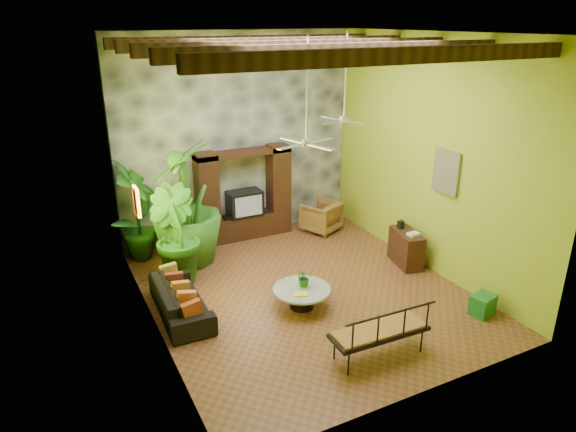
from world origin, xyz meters
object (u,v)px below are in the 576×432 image
tall_plant_a (137,211)px  ceiling_fan_front (307,131)px  entertainment_center (244,201)px  coffee_table (302,295)px  ceiling_fan_back (344,110)px  tall_plant_b (174,235)px  tall_plant_c (185,203)px  wicker_armchair (321,217)px  iron_bench (382,330)px  sofa (181,299)px  side_console (406,248)px  green_bin (483,305)px

tall_plant_a → ceiling_fan_front: bearing=-54.2°
entertainment_center → tall_plant_a: 2.66m
entertainment_center → coffee_table: size_ratio=2.15×
ceiling_fan_back → tall_plant_a: 5.12m
entertainment_center → tall_plant_a: (-2.65, -0.14, 0.22)m
tall_plant_a → coffee_table: bearing=-56.8°
tall_plant_b → coffee_table: size_ratio=1.86×
ceiling_fan_front → tall_plant_c: bearing=118.1°
ceiling_fan_back → coffee_table: 4.08m
entertainment_center → wicker_armchair: entertainment_center is taller
entertainment_center → iron_bench: 5.69m
ceiling_fan_back → sofa: (-4.08, -0.92, -3.10)m
wicker_armchair → entertainment_center: bearing=-40.1°
tall_plant_b → side_console: size_ratio=2.12×
entertainment_center → ceiling_fan_front: size_ratio=1.29×
tall_plant_b → iron_bench: tall_plant_b is taller
side_console → green_bin: bearing=-79.0°
tall_plant_c → sofa: bearing=-110.5°
side_console → ceiling_fan_front: bearing=-158.5°
tall_plant_c → green_bin: size_ratio=6.30×
entertainment_center → sofa: size_ratio=1.16×
entertainment_center → iron_bench: bearing=-89.3°
ceiling_fan_back → green_bin: ceiling_fan_back is taller
iron_bench → tall_plant_c: bearing=111.5°
tall_plant_c → side_console: size_ratio=2.89×
ceiling_fan_front → green_bin: bearing=-34.3°
coffee_table → side_console: (2.99, 0.59, 0.13)m
iron_bench → ceiling_fan_back: bearing=69.6°
side_console → coffee_table: bearing=-156.3°
entertainment_center → ceiling_fan_back: (1.60, -1.94, 2.44)m
coffee_table → green_bin: (2.92, -1.76, -0.06)m
wicker_armchair → coffee_table: bearing=29.6°
ceiling_fan_back → iron_bench: bearing=-112.3°
green_bin → side_console: bearing=88.4°
iron_bench → side_console: size_ratio=1.72×
entertainment_center → coffee_table: bearing=-95.2°
wicker_armchair → tall_plant_c: size_ratio=0.31×
coffee_table → tall_plant_b: bearing=130.0°
ceiling_fan_back → tall_plant_c: size_ratio=0.66×
entertainment_center → side_console: (2.65, -3.09, -0.58)m
coffee_table → ceiling_fan_front: bearing=45.9°
sofa → wicker_armchair: wicker_armchair is taller
tall_plant_b → tall_plant_c: 0.97m
sofa → tall_plant_c: size_ratio=0.73×
tall_plant_a → tall_plant_b: 1.43m
green_bin → tall_plant_a: bearing=134.7°
coffee_table → iron_bench: iron_bench is taller
coffee_table → tall_plant_c: bearing=114.8°
entertainment_center → wicker_armchair: size_ratio=2.76×
tall_plant_a → tall_plant_c: 1.15m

